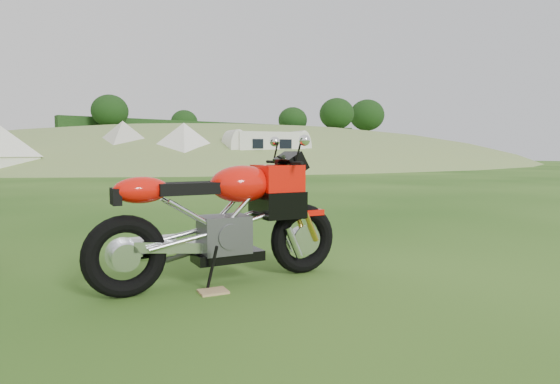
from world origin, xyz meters
TOP-DOWN VIEW (x-y plane):
  - ground at (0.00, 0.00)m, footprint 120.00×120.00m
  - hillside at (24.00, 40.00)m, footprint 80.00×64.00m
  - hedgerow at (24.00, 40.00)m, footprint 36.00×1.20m
  - sport_motorcycle at (-1.39, -0.88)m, footprint 2.18×0.87m
  - plywood_board at (-1.59, -1.07)m, footprint 0.26×0.22m
  - tent_mid at (5.88, 22.76)m, footprint 3.71×3.71m
  - tent_right at (8.27, 19.77)m, footprint 3.98×3.98m
  - caravan at (12.55, 17.84)m, footprint 5.33×3.32m

SIDE VIEW (x-z plane):
  - ground at x=0.00m, z-range 0.00..0.00m
  - hillside at x=24.00m, z-range -4.00..4.00m
  - hedgerow at x=24.00m, z-range -4.30..4.30m
  - plywood_board at x=-1.59m, z-range 0.00..0.02m
  - sport_motorcycle at x=-1.39m, z-range 0.00..1.27m
  - caravan at x=12.55m, z-range 0.00..2.31m
  - tent_right at x=8.27m, z-range 0.00..2.70m
  - tent_mid at x=5.88m, z-range 0.00..2.80m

